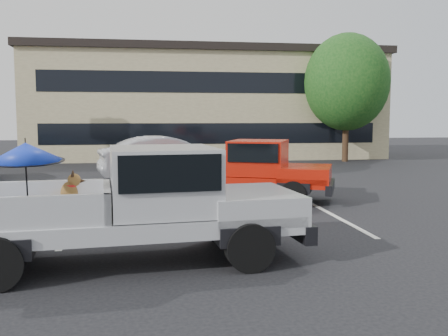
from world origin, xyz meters
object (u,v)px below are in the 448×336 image
Objects in this scene: tree_back at (259,87)px; silver_sedan at (168,159)px; silver_pickup at (149,198)px; red_pickup at (253,168)px; tree_right at (347,82)px.

silver_sedan is at bearing -114.28° from tree_back.
red_pickup is at bearing 57.67° from silver_pickup.
tree_right is 14.21m from red_pickup.
tree_right is 20.48m from silver_pickup.
tree_right is at bearing 53.82° from silver_pickup.
tree_back is at bearing 110.56° from tree_right.
tree_back reaches higher than red_pickup.
silver_pickup is at bearing 164.35° from silver_sedan.
silver_pickup is 1.16× the size of silver_sedan.
tree_right is 8.55m from tree_back.
silver_sedan is (0.70, 10.50, -0.22)m from silver_pickup.
tree_right is at bearing -69.44° from tree_back.
tree_back reaches higher than silver_sedan.
red_pickup is (-7.47, -11.63, -3.27)m from tree_right.
silver_pickup is at bearing -94.26° from red_pickup.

